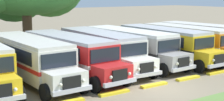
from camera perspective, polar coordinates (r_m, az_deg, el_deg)
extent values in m
plane|color=#84755B|center=(20.62, 8.67, -6.57)|extent=(220.00, 220.00, 0.00)
cube|color=black|center=(17.13, -18.63, -6.72)|extent=(1.10, 0.12, 0.70)
cube|color=#B7B7BC|center=(17.22, -18.52, -8.13)|extent=(2.40, 0.25, 0.24)
sphere|color=#EAE5C6|center=(17.25, -16.32, -6.48)|extent=(0.20, 0.20, 0.20)
cylinder|color=black|center=(18.36, -15.53, -7.25)|extent=(0.30, 1.01, 1.00)
cube|color=silver|center=(23.17, -14.31, -1.01)|extent=(2.89, 9.30, 2.10)
cube|color=red|center=(23.20, -14.29, -1.42)|extent=(2.93, 9.32, 0.24)
cube|color=black|center=(23.85, -11.80, 0.60)|extent=(0.39, 7.99, 0.80)
cube|color=black|center=(22.93, -17.58, -0.01)|extent=(0.39, 7.99, 0.80)
cube|color=beige|center=(22.99, -14.43, 1.83)|extent=(2.81, 9.20, 0.22)
cube|color=silver|center=(18.58, -8.06, -5.10)|extent=(2.26, 1.49, 1.05)
cube|color=black|center=(17.94, -6.94, -5.53)|extent=(1.10, 0.15, 0.70)
cube|color=#B7B7BC|center=(18.03, -6.85, -6.87)|extent=(2.41, 0.30, 0.24)
cube|color=black|center=(18.93, -9.10, -1.67)|extent=(2.20, 0.15, 0.84)
cube|color=red|center=(27.47, -17.92, 0.25)|extent=(0.90, 0.10, 1.30)
sphere|color=#EAE5C6|center=(18.24, -4.94, -5.24)|extent=(0.20, 0.20, 0.20)
sphere|color=#EAE5C6|center=(17.58, -8.86, -5.89)|extent=(0.20, 0.20, 0.20)
cylinder|color=black|center=(19.37, -5.02, -6.03)|extent=(0.32, 1.01, 1.00)
cylinder|color=black|center=(18.30, -11.51, -7.14)|extent=(0.32, 1.01, 1.00)
cylinder|color=black|center=(26.54, -14.25, -1.97)|extent=(0.32, 1.01, 1.00)
cube|color=red|center=(24.16, -7.72, -0.36)|extent=(3.16, 9.36, 2.10)
cube|color=white|center=(24.19, -7.71, -0.76)|extent=(3.19, 9.38, 0.24)
cube|color=black|center=(24.98, -5.58, 1.17)|extent=(0.62, 7.98, 0.80)
cube|color=black|center=(23.74, -10.76, 0.60)|extent=(0.62, 7.98, 0.80)
cube|color=#B2B2B7|center=(23.98, -7.79, 2.36)|extent=(3.07, 9.25, 0.22)
cube|color=red|center=(19.95, 0.02, -3.97)|extent=(2.30, 1.56, 1.05)
cube|color=black|center=(19.38, 1.37, -4.30)|extent=(1.10, 0.18, 0.70)
cube|color=#B7B7BC|center=(19.46, 1.44, -5.55)|extent=(2.41, 0.37, 0.24)
cube|color=black|center=(20.26, -1.14, -0.79)|extent=(2.20, 0.22, 0.84)
cube|color=white|center=(28.22, -12.45, 0.73)|extent=(0.90, 0.12, 1.30)
sphere|color=#EAE5C6|center=(19.79, 3.04, -4.02)|extent=(0.20, 0.20, 0.20)
sphere|color=#EAE5C6|center=(18.92, -0.18, -4.65)|extent=(0.20, 0.20, 0.20)
cylinder|color=black|center=(20.89, 2.46, -4.83)|extent=(0.35, 1.02, 1.00)
cylinder|color=black|center=(19.47, -2.96, -5.92)|extent=(0.35, 1.02, 1.00)
cylinder|color=black|center=(27.50, -8.66, -1.38)|extent=(0.35, 1.02, 1.00)
cylinder|color=black|center=(26.44, -13.20, -1.98)|extent=(0.35, 1.02, 1.00)
cube|color=silver|center=(26.20, -2.22, 0.51)|extent=(2.66, 9.24, 2.10)
cube|color=maroon|center=(26.22, -2.22, 0.14)|extent=(2.69, 9.26, 0.24)
cube|color=black|center=(27.03, -0.23, 1.87)|extent=(0.18, 8.00, 0.80)
cube|color=black|center=(25.77, -5.00, 1.45)|extent=(0.18, 8.00, 0.80)
cube|color=#B2B2B7|center=(26.03, -2.24, 3.03)|extent=(2.58, 9.14, 0.22)
cube|color=silver|center=(21.97, 4.83, -2.72)|extent=(2.22, 1.44, 1.05)
cube|color=black|center=(21.40, 6.04, -3.01)|extent=(1.10, 0.12, 0.70)
cube|color=#B7B7BC|center=(21.47, 6.09, -4.15)|extent=(2.40, 0.24, 0.24)
cube|color=black|center=(22.30, 3.82, 0.16)|extent=(2.20, 0.10, 0.84)
cube|color=maroon|center=(30.24, -6.67, 1.49)|extent=(0.90, 0.08, 1.30)
sphere|color=#EAE5C6|center=(21.80, 7.56, -2.80)|extent=(0.20, 0.20, 0.20)
sphere|color=#EAE5C6|center=(20.94, 4.63, -3.27)|extent=(0.20, 0.20, 0.20)
cylinder|color=black|center=(22.90, 7.05, -3.59)|extent=(0.30, 1.00, 1.00)
cylinder|color=black|center=(21.48, 2.10, -4.42)|extent=(0.30, 1.00, 1.00)
cylinder|color=black|center=(29.53, -3.16, -0.52)|extent=(0.30, 1.00, 1.00)
cylinder|color=black|center=(28.44, -7.37, -0.98)|extent=(0.30, 1.00, 1.00)
cube|color=#9E9993|center=(27.69, 2.85, 1.00)|extent=(3.00, 9.32, 2.10)
cube|color=#282828|center=(27.72, 2.84, 0.66)|extent=(3.04, 9.35, 0.24)
cube|color=black|center=(28.67, 4.43, 2.30)|extent=(0.48, 7.99, 0.80)
cube|color=black|center=(27.07, 0.38, 1.88)|extent=(0.48, 7.99, 0.80)
cube|color=silver|center=(27.54, 2.87, 3.39)|extent=(2.92, 9.22, 0.22)
cube|color=#9E9993|center=(24.02, 10.94, -1.79)|extent=(2.27, 1.52, 1.05)
cube|color=black|center=(23.53, 12.28, -2.01)|extent=(1.10, 0.16, 0.70)
cube|color=#B7B7BC|center=(23.60, 12.31, -3.05)|extent=(2.41, 0.33, 0.24)
cube|color=black|center=(24.28, 9.85, 0.83)|extent=(2.20, 0.18, 0.84)
cube|color=#282828|center=(31.36, -2.56, 1.84)|extent=(0.90, 0.11, 1.30)
sphere|color=#EAE5C6|center=(24.03, 13.46, -1.82)|extent=(0.20, 0.20, 0.20)
sphere|color=#EAE5C6|center=(22.98, 11.23, -2.25)|extent=(0.20, 0.20, 0.20)
cylinder|color=black|center=(25.07, 12.58, -2.59)|extent=(0.33, 1.01, 1.00)
cylinder|color=black|center=(23.34, 8.73, -3.38)|extent=(0.33, 1.01, 1.00)
cylinder|color=black|center=(30.91, 0.99, -0.04)|extent=(0.33, 1.01, 1.00)
cylinder|color=black|center=(29.52, -2.69, -0.51)|extent=(0.33, 1.01, 1.00)
cube|color=yellow|center=(29.30, 8.68, 1.39)|extent=(2.64, 9.24, 2.10)
cube|color=black|center=(29.33, 8.67, 1.06)|extent=(2.67, 9.26, 0.24)
cube|color=black|center=(30.32, 10.07, 2.58)|extent=(0.16, 8.00, 0.80)
cube|color=black|center=(28.61, 6.44, 2.25)|extent=(0.16, 8.00, 0.80)
cube|color=#B2B2B7|center=(29.16, 8.74, 3.64)|extent=(2.56, 9.13, 0.22)
cube|color=yellow|center=(25.84, 16.71, -1.21)|extent=(2.22, 1.43, 1.05)
cube|color=black|center=(25.39, 18.02, -1.41)|extent=(1.10, 0.12, 0.70)
cube|color=#B7B7BC|center=(25.45, 18.04, -2.38)|extent=(2.40, 0.24, 0.24)
cube|color=black|center=(26.09, 15.68, 1.22)|extent=(2.20, 0.09, 0.84)
cube|color=black|center=(32.80, 3.15, 2.18)|extent=(0.90, 0.07, 1.30)
sphere|color=#EAE5C6|center=(24.82, 17.12, -1.62)|extent=(0.20, 0.20, 0.20)
cylinder|color=black|center=(26.93, 18.10, -1.99)|extent=(0.29, 1.00, 1.00)
cylinder|color=black|center=(25.10, 14.76, -2.66)|extent=(0.29, 1.00, 1.00)
cylinder|color=black|center=(32.45, 6.56, 0.37)|extent=(0.29, 1.00, 1.00)
cylinder|color=black|center=(30.95, 3.21, -0.04)|extent=(0.29, 1.00, 1.00)
cube|color=orange|center=(31.28, 12.58, 1.79)|extent=(2.82, 9.28, 2.10)
cube|color=white|center=(31.30, 12.57, 1.49)|extent=(2.85, 9.30, 0.24)
cube|color=black|center=(32.36, 13.72, 2.90)|extent=(0.32, 8.00, 0.80)
cube|color=black|center=(30.49, 10.61, 2.60)|extent=(0.32, 8.00, 0.80)
cube|color=beige|center=(31.15, 12.66, 3.90)|extent=(2.73, 9.18, 0.22)
cube|color=white|center=(34.51, 6.85, 2.51)|extent=(0.90, 0.09, 1.30)
cylinder|color=black|center=(34.32, 10.13, 0.79)|extent=(0.31, 1.01, 1.00)
cylinder|color=black|center=(32.66, 7.19, 0.41)|extent=(0.31, 1.01, 1.00)
cube|color=teal|center=(33.80, 15.33, 2.26)|extent=(3.26, 9.38, 2.10)
cube|color=white|center=(33.83, 15.31, 1.98)|extent=(3.29, 9.40, 0.24)
cube|color=black|center=(34.95, 16.20, 3.28)|extent=(0.71, 7.98, 0.80)
cube|color=black|center=(32.92, 13.63, 3.01)|extent=(0.71, 7.98, 0.80)
cube|color=beige|center=(33.68, 15.42, 4.21)|extent=(3.17, 9.27, 0.22)
cube|color=white|center=(36.70, 9.50, 2.87)|extent=(0.90, 0.14, 1.30)
cylinder|color=black|center=(36.70, 12.59, 1.28)|extent=(0.36, 1.02, 1.00)
cylinder|color=black|center=(34.88, 10.11, 0.93)|extent=(0.36, 1.02, 1.00)
cube|color=yellow|center=(19.35, 0.39, -7.32)|extent=(2.00, 0.36, 0.15)
cube|color=yellow|center=(21.14, 7.28, -5.92)|extent=(2.00, 0.36, 0.15)
cube|color=yellow|center=(23.20, 13.00, -4.68)|extent=(2.00, 0.36, 0.15)
cube|color=yellow|center=(25.46, 17.73, -3.62)|extent=(2.00, 0.36, 0.15)
cylinder|color=brown|center=(33.37, -14.38, 3.43)|extent=(0.93, 0.93, 4.52)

